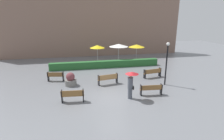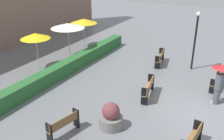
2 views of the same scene
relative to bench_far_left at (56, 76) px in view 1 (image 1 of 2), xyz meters
name	(u,v)px [view 1 (image 1 of 2)]	position (x,y,z in m)	size (l,w,h in m)	color
ground_plane	(114,97)	(4.53, -4.62, -0.52)	(60.00, 60.00, 0.00)	slate
bench_far_left	(56,76)	(0.00, 0.00, 0.00)	(1.54, 0.62, 0.87)	brown
bench_near_right	(151,89)	(7.41, -4.79, -0.02)	(1.73, 0.46, 0.83)	olive
bench_far_right	(153,72)	(9.28, -0.84, 0.01)	(1.91, 0.69, 0.88)	olive
bench_near_left	(73,95)	(1.56, -4.78, 0.01)	(1.60, 0.49, 0.90)	olive
bench_mid_center	(108,78)	(4.62, -1.84, 0.04)	(1.86, 0.66, 0.93)	#9E7242
pedestrian_with_umbrella	(131,82)	(5.70, -5.04, 0.78)	(0.94, 0.94, 2.03)	#4C515B
planter_pot	(71,80)	(1.38, -1.41, -0.02)	(1.00, 1.00, 1.17)	slate
lamp_post	(167,59)	(9.52, -2.93, 1.79)	(0.28, 0.28, 3.74)	black
patio_umbrella_yellow	(97,47)	(4.70, 5.90, 1.69)	(1.87, 1.87, 2.39)	silver
patio_umbrella_white	(119,45)	(7.35, 5.41, 1.84)	(2.39, 2.39, 2.54)	silver
patio_umbrella_yellow_far	(137,46)	(9.89, 5.82, 1.64)	(2.11, 2.11, 2.34)	silver
hedge_strip	(106,64)	(5.38, 3.78, -0.11)	(12.86, 0.70, 0.82)	#28602D
building_facade	(91,28)	(4.53, 11.38, 3.75)	(28.00, 1.20, 8.53)	#846656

